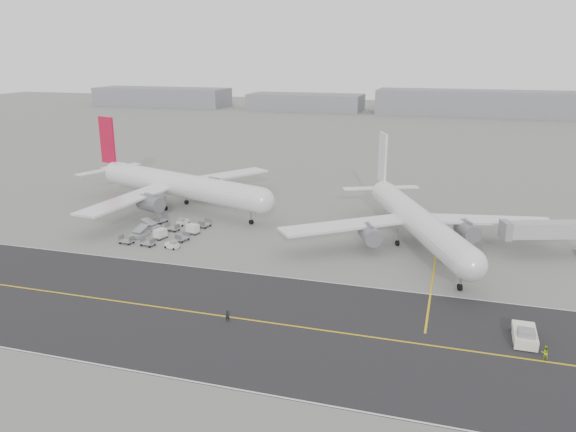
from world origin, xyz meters
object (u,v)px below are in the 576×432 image
(airliner_b, at_px, (415,219))
(ground_crew_a, at_px, (228,316))
(airliner_a, at_px, (176,184))
(pushback_tug, at_px, (525,335))
(jet_bridge, at_px, (549,232))
(ground_crew_b, at_px, (545,352))

(airliner_b, relative_size, ground_crew_a, 31.32)
(airliner_a, bearing_deg, ground_crew_a, -126.72)
(pushback_tug, height_order, ground_crew_a, pushback_tug)
(airliner_a, height_order, pushback_tug, airliner_a)
(jet_bridge, bearing_deg, ground_crew_b, -116.26)
(jet_bridge, distance_m, ground_crew_a, 60.40)
(airliner_b, height_order, pushback_tug, airliner_b)
(airliner_a, distance_m, ground_crew_a, 60.88)
(airliner_a, relative_size, jet_bridge, 3.18)
(jet_bridge, xyz_separation_m, ground_crew_b, (-4.87, -38.44, -3.64))
(jet_bridge, xyz_separation_m, ground_crew_a, (-44.80, -40.34, -3.72))
(airliner_b, xyz_separation_m, jet_bridge, (23.19, 1.34, -0.72))
(pushback_tug, bearing_deg, ground_crew_b, -62.88)
(airliner_a, bearing_deg, airliner_b, -82.21)
(pushback_tug, distance_m, ground_crew_a, 38.47)
(airliner_a, xyz_separation_m, pushback_tug, (71.90, -44.67, -4.75))
(airliner_a, bearing_deg, ground_crew_b, -103.92)
(ground_crew_b, bearing_deg, jet_bridge, -108.31)
(airliner_a, distance_m, pushback_tug, 84.78)
(airliner_b, bearing_deg, airliner_a, 144.47)
(airliner_a, height_order, ground_crew_a, airliner_a)
(pushback_tug, bearing_deg, airliner_b, 116.96)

